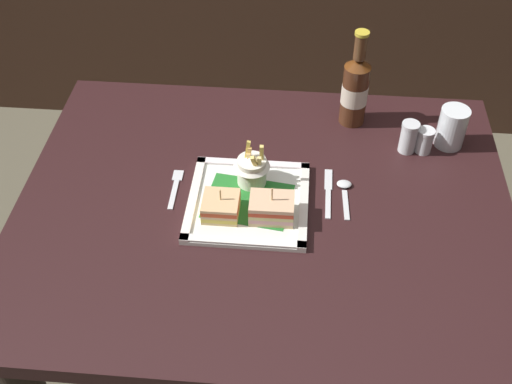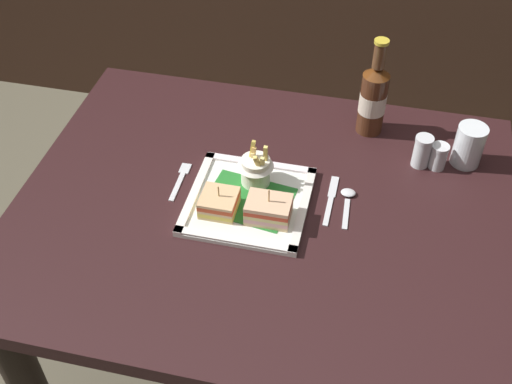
{
  "view_description": "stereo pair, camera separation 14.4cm",
  "coord_description": "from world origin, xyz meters",
  "px_view_note": "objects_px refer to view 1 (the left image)",
  "views": [
    {
      "loc": [
        0.07,
        -1.04,
        1.8
      ],
      "look_at": [
        -0.02,
        0.0,
        0.8
      ],
      "focal_mm": 44.99,
      "sensor_mm": 36.0,
      "label": 1
    },
    {
      "loc": [
        0.21,
        -1.01,
        1.8
      ],
      "look_at": [
        -0.02,
        0.0,
        0.8
      ],
      "focal_mm": 44.99,
      "sensor_mm": 36.0,
      "label": 2
    }
  ],
  "objects_px": {
    "sandwich_half_left": "(221,206)",
    "fork": "(175,186)",
    "salt_shaker": "(408,139)",
    "dining_table": "(263,246)",
    "sandwich_half_right": "(272,208)",
    "beer_bottle": "(355,89)",
    "spoon": "(345,189)",
    "knife": "(328,191)",
    "fries_cup": "(252,167)",
    "pepper_shaker": "(424,142)",
    "water_glass": "(451,130)",
    "square_plate": "(248,202)"
  },
  "relations": [
    {
      "from": "square_plate",
      "to": "salt_shaker",
      "type": "xyz_separation_m",
      "value": [
        0.38,
        0.22,
        0.03
      ]
    },
    {
      "from": "fries_cup",
      "to": "sandwich_half_right",
      "type": "bearing_deg",
      "value": -63.37
    },
    {
      "from": "sandwich_half_left",
      "to": "beer_bottle",
      "type": "relative_size",
      "value": 0.31
    },
    {
      "from": "sandwich_half_right",
      "to": "beer_bottle",
      "type": "xyz_separation_m",
      "value": [
        0.19,
        0.38,
        0.07
      ]
    },
    {
      "from": "beer_bottle",
      "to": "salt_shaker",
      "type": "relative_size",
      "value": 3.14
    },
    {
      "from": "dining_table",
      "to": "pepper_shaker",
      "type": "xyz_separation_m",
      "value": [
        0.38,
        0.23,
        0.17
      ]
    },
    {
      "from": "sandwich_half_right",
      "to": "water_glass",
      "type": "distance_m",
      "value": 0.52
    },
    {
      "from": "sandwich_half_left",
      "to": "fork",
      "type": "xyz_separation_m",
      "value": [
        -0.12,
        0.09,
        -0.03
      ]
    },
    {
      "from": "sandwich_half_right",
      "to": "pepper_shaker",
      "type": "relative_size",
      "value": 1.49
    },
    {
      "from": "square_plate",
      "to": "spoon",
      "type": "distance_m",
      "value": 0.23
    },
    {
      "from": "sandwich_half_right",
      "to": "fork",
      "type": "height_order",
      "value": "sandwich_half_right"
    },
    {
      "from": "fries_cup",
      "to": "salt_shaker",
      "type": "xyz_separation_m",
      "value": [
        0.37,
        0.16,
        -0.02
      ]
    },
    {
      "from": "salt_shaker",
      "to": "fries_cup",
      "type": "bearing_deg",
      "value": -156.54
    },
    {
      "from": "dining_table",
      "to": "spoon",
      "type": "height_order",
      "value": "spoon"
    },
    {
      "from": "pepper_shaker",
      "to": "beer_bottle",
      "type": "bearing_deg",
      "value": 147.91
    },
    {
      "from": "fries_cup",
      "to": "beer_bottle",
      "type": "distance_m",
      "value": 0.37
    },
    {
      "from": "sandwich_half_left",
      "to": "spoon",
      "type": "relative_size",
      "value": 0.63
    },
    {
      "from": "water_glass",
      "to": "dining_table",
      "type": "bearing_deg",
      "value": -150.01
    },
    {
      "from": "beer_bottle",
      "to": "water_glass",
      "type": "relative_size",
      "value": 2.48
    },
    {
      "from": "knife",
      "to": "salt_shaker",
      "type": "bearing_deg",
      "value": 40.72
    },
    {
      "from": "dining_table",
      "to": "salt_shaker",
      "type": "relative_size",
      "value": 13.6
    },
    {
      "from": "sandwich_half_right",
      "to": "salt_shaker",
      "type": "relative_size",
      "value": 1.18
    },
    {
      "from": "fork",
      "to": "knife",
      "type": "xyz_separation_m",
      "value": [
        0.36,
        0.02,
        0.0
      ]
    },
    {
      "from": "sandwich_half_left",
      "to": "sandwich_half_right",
      "type": "relative_size",
      "value": 0.81
    },
    {
      "from": "salt_shaker",
      "to": "dining_table",
      "type": "bearing_deg",
      "value": -146.56
    },
    {
      "from": "fork",
      "to": "knife",
      "type": "bearing_deg",
      "value": 2.48
    },
    {
      "from": "sandwich_half_left",
      "to": "fork",
      "type": "distance_m",
      "value": 0.15
    },
    {
      "from": "pepper_shaker",
      "to": "square_plate",
      "type": "bearing_deg",
      "value": -151.75
    },
    {
      "from": "square_plate",
      "to": "sandwich_half_right",
      "type": "bearing_deg",
      "value": -38.36
    },
    {
      "from": "sandwich_half_right",
      "to": "spoon",
      "type": "xyz_separation_m",
      "value": [
        0.16,
        0.11,
        -0.03
      ]
    },
    {
      "from": "water_glass",
      "to": "pepper_shaker",
      "type": "xyz_separation_m",
      "value": [
        -0.07,
        -0.03,
        -0.02
      ]
    },
    {
      "from": "salt_shaker",
      "to": "beer_bottle",
      "type": "bearing_deg",
      "value": 140.79
    },
    {
      "from": "sandwich_half_left",
      "to": "beer_bottle",
      "type": "xyz_separation_m",
      "value": [
        0.3,
        0.38,
        0.07
      ]
    },
    {
      "from": "sandwich_half_right",
      "to": "salt_shaker",
      "type": "height_order",
      "value": "sandwich_half_right"
    },
    {
      "from": "fries_cup",
      "to": "pepper_shaker",
      "type": "xyz_separation_m",
      "value": [
        0.41,
        0.16,
        -0.03
      ]
    },
    {
      "from": "fork",
      "to": "pepper_shaker",
      "type": "xyz_separation_m",
      "value": [
        0.6,
        0.18,
        0.03
      ]
    },
    {
      "from": "water_glass",
      "to": "fries_cup",
      "type": "bearing_deg",
      "value": -157.86
    },
    {
      "from": "beer_bottle",
      "to": "water_glass",
      "type": "height_order",
      "value": "beer_bottle"
    },
    {
      "from": "knife",
      "to": "spoon",
      "type": "xyz_separation_m",
      "value": [
        0.04,
        0.01,
        0.0
      ]
    },
    {
      "from": "dining_table",
      "to": "salt_shaker",
      "type": "distance_m",
      "value": 0.45
    },
    {
      "from": "water_glass",
      "to": "sandwich_half_right",
      "type": "bearing_deg",
      "value": -144.73
    },
    {
      "from": "square_plate",
      "to": "salt_shaker",
      "type": "bearing_deg",
      "value": 30.76
    },
    {
      "from": "salt_shaker",
      "to": "spoon",
      "type": "bearing_deg",
      "value": -133.96
    },
    {
      "from": "sandwich_half_right",
      "to": "beer_bottle",
      "type": "height_order",
      "value": "beer_bottle"
    },
    {
      "from": "spoon",
      "to": "salt_shaker",
      "type": "distance_m",
      "value": 0.23
    },
    {
      "from": "beer_bottle",
      "to": "salt_shaker",
      "type": "bearing_deg",
      "value": -39.21
    },
    {
      "from": "pepper_shaker",
      "to": "spoon",
      "type": "bearing_deg",
      "value": -140.55
    },
    {
      "from": "sandwich_half_right",
      "to": "spoon",
      "type": "bearing_deg",
      "value": 33.11
    },
    {
      "from": "beer_bottle",
      "to": "spoon",
      "type": "distance_m",
      "value": 0.29
    },
    {
      "from": "square_plate",
      "to": "fries_cup",
      "type": "relative_size",
      "value": 2.43
    }
  ]
}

